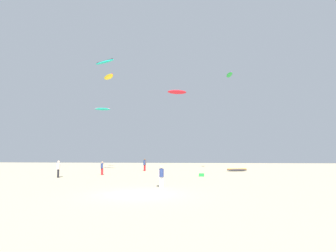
# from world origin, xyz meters

# --- Properties ---
(ground_plane) EXTENTS (120.00, 120.00, 0.00)m
(ground_plane) POSITION_xyz_m (0.00, 0.00, 0.00)
(ground_plane) COLOR beige
(person_foreground) EXTENTS (0.46, 0.35, 1.54)m
(person_foreground) POSITION_xyz_m (0.92, 3.11, 0.90)
(person_foreground) COLOR silver
(person_foreground) RESTS_ON ground
(person_midground) EXTENTS (0.46, 0.35, 1.56)m
(person_midground) POSITION_xyz_m (-7.27, 14.06, 0.91)
(person_midground) COLOR #B21E23
(person_midground) RESTS_ON ground
(person_left) EXTENTS (0.41, 0.47, 1.73)m
(person_left) POSITION_xyz_m (-10.55, 10.24, 1.01)
(person_left) COLOR black
(person_left) RESTS_ON ground
(person_right) EXTENTS (0.46, 0.43, 1.77)m
(person_right) POSITION_xyz_m (-3.71, 21.85, 1.04)
(person_right) COLOR #B21E23
(person_right) RESTS_ON ground
(kite_grounded_near) EXTENTS (3.23, 1.62, 0.39)m
(kite_grounded_near) POSITION_xyz_m (9.48, 22.69, 0.18)
(kite_grounded_near) COLOR #2D2D33
(kite_grounded_near) RESTS_ON ground
(cooler_box) EXTENTS (0.56, 0.36, 0.32)m
(cooler_box) POSITION_xyz_m (4.11, 13.11, 0.16)
(cooler_box) COLOR green
(cooler_box) RESTS_ON ground
(kite_aloft_0) EXTENTS (3.34, 1.68, 0.58)m
(kite_aloft_0) POSITION_xyz_m (-15.46, 36.57, 11.87)
(kite_aloft_0) COLOR #19B29E
(kite_aloft_1) EXTENTS (3.35, 2.38, 0.66)m
(kite_aloft_1) POSITION_xyz_m (-8.41, 17.08, 14.67)
(kite_aloft_1) COLOR #19B29E
(kite_aloft_2) EXTENTS (2.83, 3.10, 0.66)m
(kite_aloft_2) POSITION_xyz_m (-10.56, 25.24, 15.19)
(kite_aloft_2) COLOR yellow
(kite_aloft_3) EXTENTS (0.95, 2.64, 0.38)m
(kite_aloft_3) POSITION_xyz_m (9.05, 24.52, 14.75)
(kite_aloft_3) COLOR green
(kite_aloft_4) EXTENTS (4.30, 2.17, 1.01)m
(kite_aloft_4) POSITION_xyz_m (0.01, 39.85, 15.98)
(kite_aloft_4) COLOR red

